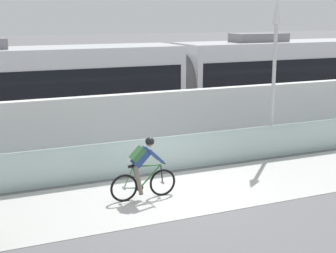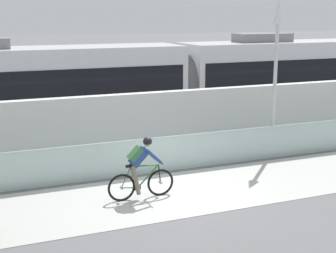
% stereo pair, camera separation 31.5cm
% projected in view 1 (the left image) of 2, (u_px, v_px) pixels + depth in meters
% --- Properties ---
extents(ground_plane, '(200.00, 200.00, 0.00)m').
position_uv_depth(ground_plane, '(175.00, 194.00, 13.06)').
color(ground_plane, slate).
extents(bike_path_deck, '(32.00, 3.20, 0.01)m').
position_uv_depth(bike_path_deck, '(175.00, 193.00, 13.06)').
color(bike_path_deck, beige).
rests_on(bike_path_deck, ground).
extents(glass_parapet, '(32.00, 0.05, 1.07)m').
position_uv_depth(glass_parapet, '(149.00, 156.00, 14.60)').
color(glass_parapet, '#ADC6C1').
rests_on(glass_parapet, ground).
extents(concrete_barrier_wall, '(32.00, 0.36, 2.12)m').
position_uv_depth(concrete_barrier_wall, '(129.00, 126.00, 16.09)').
color(concrete_barrier_wall, silver).
rests_on(concrete_barrier_wall, ground).
extents(tram_rail_near, '(32.00, 0.08, 0.01)m').
position_uv_depth(tram_rail_near, '(108.00, 140.00, 18.54)').
color(tram_rail_near, '#595654').
rests_on(tram_rail_near, ground).
extents(tram_rail_far, '(32.00, 0.08, 0.01)m').
position_uv_depth(tram_rail_far, '(97.00, 132.00, 19.83)').
color(tram_rail_far, '#595654').
rests_on(tram_rail_far, ground).
extents(tram, '(22.56, 2.54, 3.81)m').
position_uv_depth(tram, '(178.00, 83.00, 20.01)').
color(tram, silver).
rests_on(tram, ground).
extents(cyclist_on_bike, '(1.77, 0.58, 1.61)m').
position_uv_depth(cyclist_on_bike, '(143.00, 169.00, 12.54)').
color(cyclist_on_bike, black).
rests_on(cyclist_on_bike, ground).
extents(lamp_post_antenna, '(0.28, 0.28, 5.20)m').
position_uv_depth(lamp_post_antenna, '(275.00, 56.00, 16.00)').
color(lamp_post_antenna, gray).
rests_on(lamp_post_antenna, ground).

